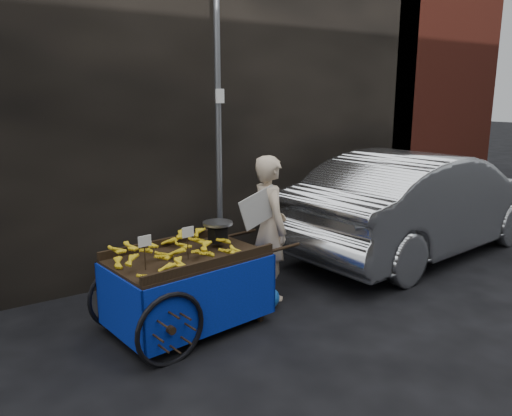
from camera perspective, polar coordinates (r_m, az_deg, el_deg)
ground at (r=5.85m, az=-0.18°, el=-11.60°), size 80.00×80.00×0.00m
building_wall at (r=7.79m, az=-8.62°, el=13.32°), size 13.50×2.00×5.00m
street_pole at (r=6.60m, az=-4.32°, el=9.23°), size 0.12×0.10×4.00m
banana_cart at (r=5.22m, az=-8.32°, el=-6.39°), size 2.23×1.23×1.16m
vendor at (r=5.96m, az=1.58°, el=-2.24°), size 0.79×0.70×1.74m
plastic_bag at (r=5.83m, az=1.40°, el=-10.30°), size 0.28×0.23×0.25m
parked_car at (r=8.13m, az=18.48°, el=0.62°), size 4.93×2.14×1.58m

